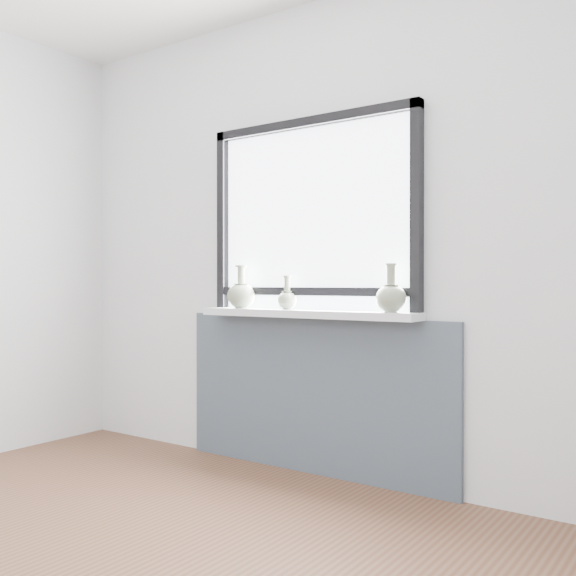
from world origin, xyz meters
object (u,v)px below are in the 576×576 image
Objects in this scene: windowsill at (305,314)px; vase_c at (391,296)px; vase_b at (287,299)px; vase_a at (241,294)px.

windowsill is 0.53m from vase_c.
windowsill is at bearing -2.41° from vase_b.
vase_a is 0.31m from vase_b.
vase_c reaches higher than vase_b.
vase_a reaches higher than vase_b.
vase_c is (0.64, -0.02, 0.02)m from vase_b.
vase_b is (-0.12, 0.01, 0.08)m from windowsill.
windowsill is 5.31× the size of vase_a.
vase_b reaches higher than windowsill.
vase_b is at bearing 177.59° from windowsill.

